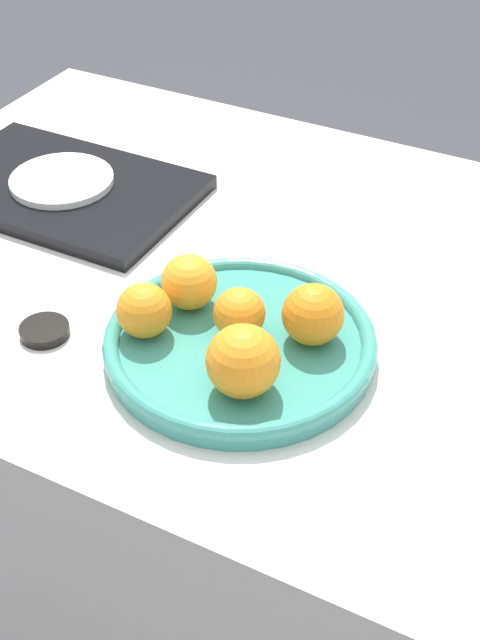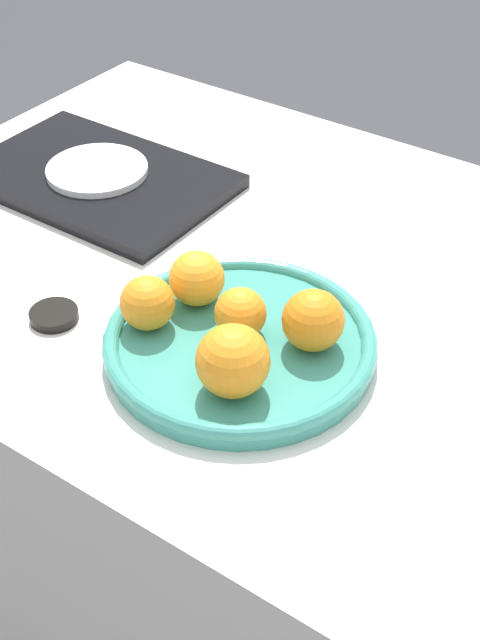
{
  "view_description": "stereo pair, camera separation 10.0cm",
  "coord_description": "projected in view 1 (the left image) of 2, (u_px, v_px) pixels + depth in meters",
  "views": [
    {
      "loc": [
        0.39,
        -0.85,
        1.44
      ],
      "look_at": [
        0.03,
        -0.16,
        0.82
      ],
      "focal_mm": 50.0,
      "sensor_mm": 36.0,
      "label": 1
    },
    {
      "loc": [
        0.47,
        -0.8,
        1.44
      ],
      "look_at": [
        0.03,
        -0.16,
        0.82
      ],
      "focal_mm": 50.0,
      "sensor_mm": 36.0,
      "label": 2
    }
  ],
  "objects": [
    {
      "name": "orange_0",
      "position": [
        239.0,
        313.0,
        1.01
      ],
      "size": [
        0.06,
        0.06,
        0.06
      ],
      "color": "orange",
      "rests_on": "fruit_platter"
    },
    {
      "name": "fruit_platter",
      "position": [
        240.0,
        343.0,
        1.02
      ],
      "size": [
        0.31,
        0.31,
        0.03
      ],
      "color": "teal",
      "rests_on": "table"
    },
    {
      "name": "ground_plane",
      "position": [
        267.0,
        615.0,
        1.63
      ],
      "size": [
        12.0,
        12.0,
        0.0
      ],
      "primitive_type": "plane",
      "color": "#38383D"
    },
    {
      "name": "orange_2",
      "position": [
        313.0,
        314.0,
        1.0
      ],
      "size": [
        0.07,
        0.07,
        0.07
      ],
      "color": "orange",
      "rests_on": "fruit_platter"
    },
    {
      "name": "side_plate",
      "position": [
        62.0,
        180.0,
        1.29
      ],
      "size": [
        0.15,
        0.15,
        0.01
      ],
      "color": "white",
      "rests_on": "serving_tray"
    },
    {
      "name": "table",
      "position": [
        272.0,
        475.0,
        1.39
      ],
      "size": [
        1.27,
        0.83,
        0.77
      ],
      "color": "silver",
      "rests_on": "ground_plane"
    },
    {
      "name": "orange_3",
      "position": [
        144.0,
        310.0,
        1.01
      ],
      "size": [
        0.06,
        0.06,
        0.06
      ],
      "color": "orange",
      "rests_on": "fruit_platter"
    },
    {
      "name": "soy_dish",
      "position": [
        45.0,
        331.0,
        1.05
      ],
      "size": [
        0.06,
        0.06,
        0.01
      ],
      "color": "black",
      "rests_on": "table"
    },
    {
      "name": "orange_1",
      "position": [
        189.0,
        282.0,
        1.05
      ],
      "size": [
        0.07,
        0.07,
        0.07
      ],
      "color": "orange",
      "rests_on": "fruit_platter"
    },
    {
      "name": "serving_tray",
      "position": [
        63.0,
        189.0,
        1.3
      ],
      "size": [
        0.38,
        0.25,
        0.02
      ],
      "color": "black",
      "rests_on": "table"
    },
    {
      "name": "orange_4",
      "position": [
        243.0,
        361.0,
        0.93
      ],
      "size": [
        0.08,
        0.08,
        0.08
      ],
      "color": "orange",
      "rests_on": "fruit_platter"
    }
  ]
}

